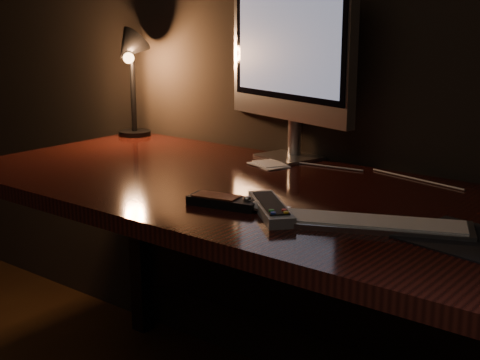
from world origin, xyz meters
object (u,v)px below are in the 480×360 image
Objects in this scene: desk at (263,228)px; keyboard at (373,223)px; desk_lamp at (130,63)px; tv_remote at (271,208)px; mouse at (268,208)px; media_remote at (224,201)px; monitor at (290,51)px.

desk is 4.13× the size of keyboard.
desk is 4.27× the size of desk_lamp.
desk is at bearing -29.70° from desk_lamp.
desk is 7.87× the size of tv_remote.
desk is at bearing 117.23° from mouse.
tv_remote is (0.01, -0.00, 0.00)m from mouse.
tv_remote is at bearing -3.64° from media_remote.
desk is 0.32m from mouse.
keyboard is at bearing 0.21° from media_remote.
media_remote is at bearing -55.56° from monitor.
mouse is at bearing -51.76° from desk.
media_remote reaches higher than mouse.
tv_remote is 1.03m from desk_lamp.
mouse is 0.52× the size of media_remote.
monitor is at bearing 162.33° from tv_remote.
desk is 0.46m from keyboard.
media_remote is at bearing -73.43° from desk.
desk_lamp reaches higher than desk.
media_remote is (0.18, -0.51, -0.30)m from monitor.
monitor reaches higher than desk.
monitor is at bearing 115.24° from keyboard.
media_remote is 0.12m from tv_remote.
desk_lamp reaches higher than mouse.
media_remote is 0.46× the size of desk_lamp.
desk_lamp is at bearing -159.83° from monitor.
tv_remote is (-0.21, -0.05, 0.01)m from keyboard.
desk is at bearing -53.12° from monitor.
keyboard is 1.21m from desk_lamp.
keyboard reaches higher than desk.
media_remote is (-0.33, -0.07, 0.00)m from keyboard.
desk is at bearing 94.76° from media_remote.
desk_lamp is at bearing 138.27° from media_remote.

